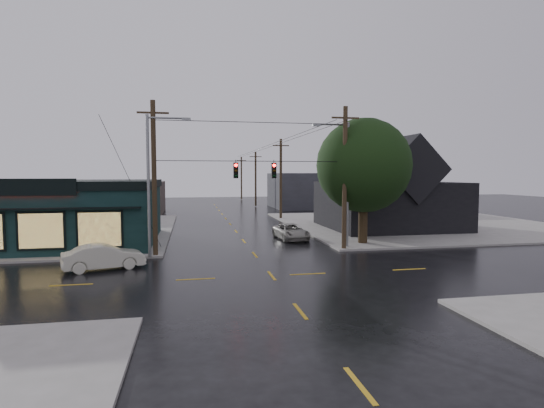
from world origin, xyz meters
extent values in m
plane|color=black|center=(0.00, 0.00, 0.00)|extent=(160.00, 160.00, 0.00)
cube|color=gray|center=(-20.00, 20.00, 0.07)|extent=(28.00, 28.00, 0.15)
cube|color=gray|center=(20.00, 20.00, 0.07)|extent=(28.00, 28.00, 0.15)
cube|color=black|center=(-15.00, 13.00, 2.25)|extent=(16.00, 12.00, 4.20)
cube|color=black|center=(-15.00, 13.00, 4.65)|extent=(16.30, 12.30, 0.60)
cube|color=#FF1E14|center=(-15.00, 6.89, 4.60)|extent=(7.00, 0.16, 0.90)
cube|color=black|center=(15.00, 17.00, 2.40)|extent=(12.00, 11.00, 4.50)
cylinder|color=black|center=(8.81, 8.60, 2.31)|extent=(0.70, 0.70, 4.33)
sphere|color=black|center=(8.81, 8.60, 6.10)|extent=(7.20, 7.20, 7.20)
cylinder|color=black|center=(0.00, 6.50, 6.30)|extent=(13.00, 0.04, 0.04)
cube|color=#3E302D|center=(-14.00, 40.00, 2.20)|extent=(12.00, 10.00, 4.40)
cube|color=#2B2B31|center=(16.00, 45.00, 2.80)|extent=(14.00, 12.00, 5.60)
imported|color=beige|center=(-9.08, 3.26, 0.73)|extent=(4.68, 2.78, 1.46)
imported|color=gray|center=(3.98, 12.14, 0.65)|extent=(2.55, 4.82, 1.29)
camera|label=1|loc=(-4.20, -21.91, 5.41)|focal=28.00mm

